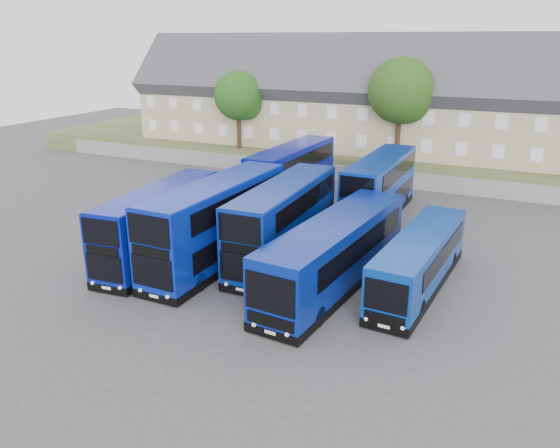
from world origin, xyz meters
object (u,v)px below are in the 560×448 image
(dd_front_mid, at_px, (217,224))
(tree_west, at_px, (240,98))
(dd_front_left, at_px, (160,225))
(coach_east_a, at_px, (335,254))
(tree_mid, at_px, (403,93))

(dd_front_mid, distance_m, tree_west, 25.56)
(dd_front_left, distance_m, coach_east_a, 10.74)
(dd_front_mid, bearing_deg, dd_front_left, -163.06)
(tree_west, bearing_deg, tree_mid, 1.79)
(dd_front_mid, relative_size, tree_mid, 1.33)
(dd_front_left, relative_size, dd_front_mid, 0.90)
(dd_front_mid, height_order, coach_east_a, dd_front_mid)
(dd_front_mid, bearing_deg, tree_mid, 78.89)
(tree_west, bearing_deg, dd_front_mid, -64.43)
(coach_east_a, xyz_separation_m, tree_mid, (-2.17, 23.33, 6.28))
(coach_east_a, xyz_separation_m, tree_west, (-18.17, 22.83, 5.26))
(tree_mid, bearing_deg, dd_front_mid, -102.55)
(dd_front_left, height_order, dd_front_mid, dd_front_mid)
(dd_front_mid, xyz_separation_m, tree_west, (-10.84, 22.66, 4.68))
(dd_front_left, relative_size, coach_east_a, 0.81)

